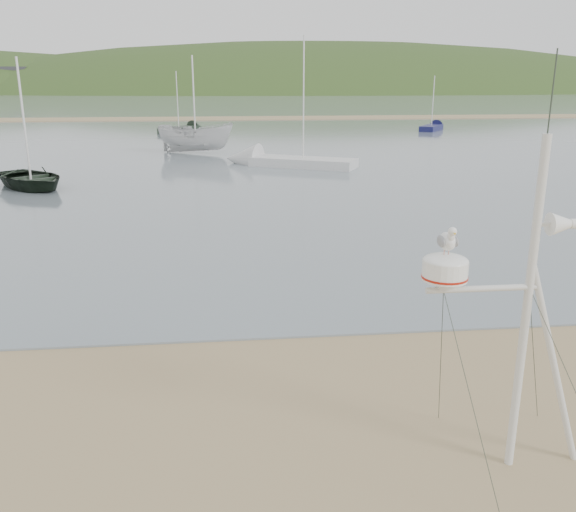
{
  "coord_description": "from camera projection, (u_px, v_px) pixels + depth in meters",
  "views": [
    {
      "loc": [
        0.84,
        -7.05,
        4.98
      ],
      "look_at": [
        1.71,
        1.0,
        2.6
      ],
      "focal_mm": 38.0,
      "sensor_mm": 36.0,
      "label": 1
    }
  ],
  "objects": [
    {
      "name": "hill_ridge",
      "position": [
        266.0,
        142.0,
        239.63
      ],
      "size": [
        620.0,
        180.0,
        80.0
      ],
      "color": "#263C18",
      "rests_on": "ground"
    },
    {
      "name": "far_cottages",
      "position": [
        226.0,
        80.0,
        194.14
      ],
      "size": [
        294.4,
        6.3,
        8.0
      ],
      "color": "white",
      "rests_on": "ground"
    },
    {
      "name": "sandbar",
      "position": [
        214.0,
        118.0,
        74.78
      ],
      "size": [
        560.0,
        7.0,
        0.07
      ],
      "primitive_type": "cube",
      "color": "#8F7853",
      "rests_on": "water"
    },
    {
      "name": "sailboat_dark_mid",
      "position": [
        188.0,
        128.0,
        57.71
      ],
      "size": [
        4.49,
        5.7,
        5.91
      ],
      "color": "black",
      "rests_on": "ground"
    },
    {
      "name": "boat_white",
      "position": [
        194.0,
        113.0,
        40.43
      ],
      "size": [
        2.54,
        2.5,
        5.29
      ],
      "primitive_type": "imported",
      "rotation": [
        0.0,
        0.0,
        1.27
      ],
      "color": "silver",
      "rests_on": "water"
    },
    {
      "name": "boat_dark",
      "position": [
        26.0,
        137.0,
        27.4
      ],
      "size": [
        3.18,
        2.89,
        4.68
      ],
      "primitive_type": "imported",
      "rotation": [
        0.0,
        0.0,
        0.7
      ],
      "color": "black",
      "rests_on": "water"
    },
    {
      "name": "sailboat_blue_far",
      "position": [
        435.0,
        127.0,
        59.44
      ],
      "size": [
        4.08,
        5.28,
        5.46
      ],
      "color": "#141546",
      "rests_on": "ground"
    },
    {
      "name": "ground",
      "position": [
        167.0,
        470.0,
        8.05
      ],
      "size": [
        560.0,
        560.0,
        0.0
      ],
      "primitive_type": "plane",
      "color": "#8F7853",
      "rests_on": "ground"
    },
    {
      "name": "water",
      "position": [
        216.0,
        100.0,
        133.92
      ],
      "size": [
        560.0,
        256.0,
        0.04
      ],
      "primitive_type": "cube",
      "color": "slate",
      "rests_on": "ground"
    },
    {
      "name": "mast_rig",
      "position": [
        516.0,
        379.0,
        7.77
      ],
      "size": [
        2.35,
        2.51,
        5.3
      ],
      "color": "silver",
      "rests_on": "ground"
    },
    {
      "name": "sailboat_white_near",
      "position": [
        268.0,
        160.0,
        35.58
      ],
      "size": [
        7.92,
        5.34,
        7.84
      ],
      "color": "silver",
      "rests_on": "ground"
    }
  ]
}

